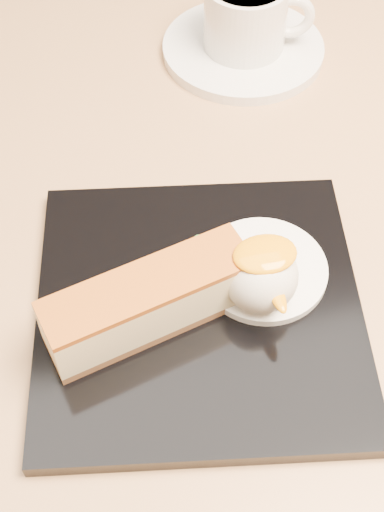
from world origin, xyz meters
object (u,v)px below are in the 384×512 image
object	(u,v)px
ice_cream_scoop	(260,276)
saucer	(243,49)
dessert_plate	(199,308)
cheesecake	(149,302)
coffee_cup	(248,15)
table	(182,331)

from	to	relation	value
ice_cream_scoop	saucer	xyz separation A→B (m)	(0.07, 0.27, -0.03)
dessert_plate	cheesecake	size ratio (longest dim) A/B	1.54
dessert_plate	cheesecake	bearing A→B (deg)	-171.87
cheesecake	coffee_cup	distance (m)	0.31
cheesecake	table	bearing A→B (deg)	51.79
cheesecake	coffee_cup	size ratio (longest dim) A/B	1.45
saucer	dessert_plate	bearing A→B (deg)	-112.59
ice_cream_scoop	dessert_plate	bearing A→B (deg)	172.87
coffee_cup	dessert_plate	bearing A→B (deg)	-97.58
table	ice_cream_scoop	world-z (taller)	ice_cream_scoop
dessert_plate	coffee_cup	distance (m)	0.29
cheesecake	coffee_cup	world-z (taller)	coffee_cup
dessert_plate	cheesecake	world-z (taller)	cheesecake
dessert_plate	saucer	bearing A→B (deg)	67.41
table	cheesecake	size ratio (longest dim) A/B	5.61
ice_cream_scoop	saucer	distance (m)	0.29
table	saucer	world-z (taller)	saucer
table	cheesecake	distance (m)	0.21
coffee_cup	cheesecake	bearing A→B (deg)	-103.14
saucer	table	bearing A→B (deg)	-119.51
cheesecake	coffee_cup	bearing A→B (deg)	48.42
saucer	ice_cream_scoop	bearing A→B (deg)	-104.73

